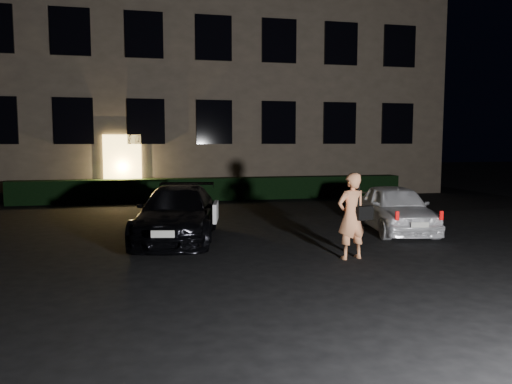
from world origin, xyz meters
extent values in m
plane|color=black|center=(0.00, 0.00, 0.00)|extent=(80.00, 80.00, 0.00)
cube|color=brown|center=(0.00, 15.00, 6.00)|extent=(20.00, 8.00, 12.00)
cube|color=#E2B658|center=(-3.50, 10.94, 1.25)|extent=(1.40, 0.10, 2.50)
cube|color=black|center=(-5.20, 10.94, 3.00)|extent=(1.40, 0.10, 1.70)
cube|color=black|center=(-2.60, 10.94, 3.00)|extent=(1.40, 0.10, 1.70)
cube|color=black|center=(0.00, 10.94, 3.00)|extent=(1.40, 0.10, 1.70)
cube|color=black|center=(2.60, 10.94, 3.00)|extent=(1.40, 0.10, 1.70)
cube|color=black|center=(5.20, 10.94, 3.00)|extent=(1.40, 0.10, 1.70)
cube|color=black|center=(7.80, 10.94, 3.00)|extent=(1.40, 0.10, 1.70)
cube|color=black|center=(-5.20, 10.94, 6.20)|extent=(1.40, 0.10, 1.70)
cube|color=black|center=(-2.60, 10.94, 6.20)|extent=(1.40, 0.10, 1.70)
cube|color=black|center=(0.00, 10.94, 6.20)|extent=(1.40, 0.10, 1.70)
cube|color=black|center=(2.60, 10.94, 6.20)|extent=(1.40, 0.10, 1.70)
cube|color=black|center=(5.20, 10.94, 6.20)|extent=(1.40, 0.10, 1.70)
cube|color=black|center=(7.80, 10.94, 6.20)|extent=(1.40, 0.10, 1.70)
cube|color=black|center=(0.00, 10.50, 0.42)|extent=(15.00, 0.70, 0.85)
imported|color=black|center=(-1.95, 2.90, 0.60)|extent=(2.45, 4.40, 1.21)
cube|color=white|center=(-1.20, 1.98, 0.75)|extent=(0.24, 0.86, 0.40)
cube|color=silver|center=(-2.36, 0.79, 0.53)|extent=(0.44, 0.12, 0.13)
imported|color=white|center=(3.44, 2.79, 0.59)|extent=(1.98, 3.63, 1.17)
cube|color=red|center=(2.67, 1.26, 0.64)|extent=(0.08, 0.06, 0.20)
cube|color=red|center=(3.63, 1.09, 0.64)|extent=(0.08, 0.06, 0.20)
cube|color=silver|center=(3.14, 1.13, 0.44)|extent=(0.39, 0.10, 0.12)
imported|color=#FF9F69|center=(1.17, 0.26, 0.83)|extent=(0.67, 0.51, 1.66)
cube|color=black|center=(1.39, 0.19, 0.89)|extent=(0.36, 0.21, 0.26)
cube|color=black|center=(1.27, 0.20, 1.27)|extent=(0.05, 0.06, 0.52)
camera|label=1|loc=(-2.64, -8.53, 2.24)|focal=35.00mm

